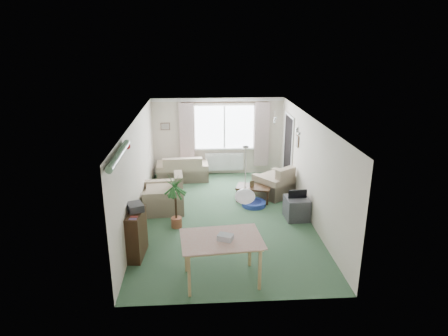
{
  "coord_description": "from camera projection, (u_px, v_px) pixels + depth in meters",
  "views": [
    {
      "loc": [
        -0.58,
        -8.75,
        4.15
      ],
      "look_at": [
        0.0,
        0.3,
        1.15
      ],
      "focal_mm": 32.0,
      "sensor_mm": 36.0,
      "label": 1
    }
  ],
  "objects": [
    {
      "name": "curtain_left",
      "position": [
        187.0,
        136.0,
        12.14
      ],
      "size": [
        0.45,
        0.08,
        2.0
      ],
      "primitive_type": "cube",
      "color": "beige"
    },
    {
      "name": "hifi_box",
      "position": [
        135.0,
        207.0,
        7.72
      ],
      "size": [
        0.39,
        0.43,
        0.14
      ],
      "primitive_type": "cube",
      "rotation": [
        0.0,
        0.0,
        0.39
      ],
      "color": "#35353A",
      "rests_on": "bookshelf"
    },
    {
      "name": "tv_cube",
      "position": [
        297.0,
        208.0,
        9.48
      ],
      "size": [
        0.56,
        0.61,
        0.53
      ],
      "primitive_type": "cube",
      "rotation": [
        0.0,
        0.0,
        0.05
      ],
      "color": "#35353A",
      "rests_on": "ground"
    },
    {
      "name": "radiator",
      "position": [
        224.0,
        162.0,
        12.54
      ],
      "size": [
        1.2,
        0.1,
        0.55
      ],
      "primitive_type": "cube",
      "color": "white"
    },
    {
      "name": "bauble_cluster_a",
      "position": [
        275.0,
        118.0,
        9.87
      ],
      "size": [
        0.2,
        0.2,
        0.2
      ],
      "primitive_type": "sphere",
      "color": "silver"
    },
    {
      "name": "bookshelf",
      "position": [
        137.0,
        234.0,
        7.8
      ],
      "size": [
        0.32,
        0.79,
        0.94
      ],
      "primitive_type": "cube",
      "rotation": [
        0.0,
        0.0,
        -0.08
      ],
      "color": "black",
      "rests_on": "ground"
    },
    {
      "name": "armchair_corner",
      "position": [
        275.0,
        180.0,
        10.88
      ],
      "size": [
        1.29,
        1.28,
        0.85
      ],
      "primitive_type": "cube",
      "rotation": [
        0.0,
        0.0,
        3.77
      ],
      "color": "beige",
      "rests_on": "ground"
    },
    {
      "name": "bauble_cluster_b",
      "position": [
        298.0,
        129.0,
        8.75
      ],
      "size": [
        0.2,
        0.2,
        0.2
      ],
      "primitive_type": "sphere",
      "color": "silver"
    },
    {
      "name": "curtain_right",
      "position": [
        262.0,
        135.0,
        12.28
      ],
      "size": [
        0.45,
        0.08,
        2.0
      ],
      "primitive_type": "cube",
      "color": "beige"
    },
    {
      "name": "ground",
      "position": [
        225.0,
        217.0,
        9.63
      ],
      "size": [
        6.5,
        6.5,
        0.0
      ],
      "primitive_type": "plane",
      "color": "#325438"
    },
    {
      "name": "wall_picture_back",
      "position": [
        165.0,
        126.0,
        12.11
      ],
      "size": [
        0.28,
        0.03,
        0.22
      ],
      "primitive_type": "cube",
      "color": "brown"
    },
    {
      "name": "coffee_table",
      "position": [
        253.0,
        193.0,
        10.54
      ],
      "size": [
        1.0,
        0.74,
        0.4
      ],
      "primitive_type": "cube",
      "rotation": [
        0.0,
        0.0,
        -0.3
      ],
      "color": "black",
      "rests_on": "ground"
    },
    {
      "name": "dining_table",
      "position": [
        221.0,
        260.0,
        7.03
      ],
      "size": [
        1.38,
        0.98,
        0.81
      ],
      "primitive_type": "cube",
      "rotation": [
        0.0,
        0.0,
        0.09
      ],
      "color": "tan",
      "rests_on": "ground"
    },
    {
      "name": "pet_bed",
      "position": [
        254.0,
        204.0,
        10.25
      ],
      "size": [
        0.72,
        0.72,
        0.12
      ],
      "primitive_type": "cylinder",
      "rotation": [
        0.0,
        0.0,
        0.22
      ],
      "color": "navy",
      "rests_on": "ground"
    },
    {
      "name": "armchair_left",
      "position": [
        163.0,
        192.0,
        9.92
      ],
      "size": [
        1.06,
        1.1,
        0.92
      ],
      "primitive_type": "cube",
      "rotation": [
        0.0,
        0.0,
        -1.49
      ],
      "color": "#C1B092",
      "rests_on": "ground"
    },
    {
      "name": "photo_frame",
      "position": [
        252.0,
        184.0,
        10.44
      ],
      "size": [
        0.12,
        0.05,
        0.16
      ],
      "primitive_type": "cube",
      "rotation": [
        0.0,
        0.0,
        0.3
      ],
      "color": "brown",
      "rests_on": "coffee_table"
    },
    {
      "name": "wall_picture_right",
      "position": [
        297.0,
        141.0,
        10.4
      ],
      "size": [
        0.03,
        0.24,
        0.3
      ],
      "primitive_type": "cube",
      "color": "brown"
    },
    {
      "name": "sofa",
      "position": [
        183.0,
        167.0,
        12.05
      ],
      "size": [
        1.56,
        0.88,
        0.76
      ],
      "primitive_type": "cube",
      "rotation": [
        0.0,
        0.0,
        3.19
      ],
      "color": "#B6B08A",
      "rests_on": "ground"
    },
    {
      "name": "pendant_lamp",
      "position": [
        245.0,
        196.0,
        7.0
      ],
      "size": [
        0.36,
        0.36,
        0.36
      ],
      "primitive_type": "sphere",
      "color": "white"
    },
    {
      "name": "houseplant",
      "position": [
        176.0,
        202.0,
        8.94
      ],
      "size": [
        0.61,
        0.61,
        1.23
      ],
      "primitive_type": "cylinder",
      "rotation": [
        0.0,
        0.0,
        -0.16
      ],
      "color": "#226121",
      "rests_on": "ground"
    },
    {
      "name": "curtain_rod",
      "position": [
        225.0,
        102.0,
        11.91
      ],
      "size": [
        2.6,
        0.03,
        0.03
      ],
      "primitive_type": "cube",
      "color": "black"
    },
    {
      "name": "window",
      "position": [
        224.0,
        127.0,
        12.23
      ],
      "size": [
        1.8,
        0.03,
        1.3
      ],
      "primitive_type": "cube",
      "color": "white"
    },
    {
      "name": "doorway",
      "position": [
        288.0,
        151.0,
        11.52
      ],
      "size": [
        0.03,
        0.95,
        2.0
      ],
      "primitive_type": "cube",
      "color": "black"
    },
    {
      "name": "gift_box",
      "position": [
        225.0,
        238.0,
        6.83
      ],
      "size": [
        0.3,
        0.27,
        0.12
      ],
      "primitive_type": "cube",
      "rotation": [
        0.0,
        0.0,
        -0.41
      ],
      "color": "#B5B5C0",
      "rests_on": "dining_table"
    },
    {
      "name": "tinsel_garland",
      "position": [
        119.0,
        155.0,
        6.62
      ],
      "size": [
        1.6,
        1.6,
        0.12
      ],
      "primitive_type": "cylinder",
      "color": "#196626"
    }
  ]
}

